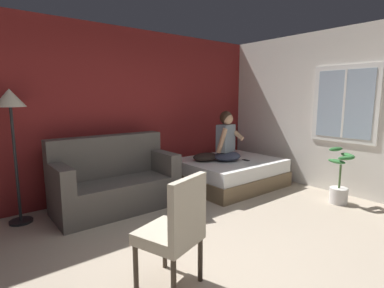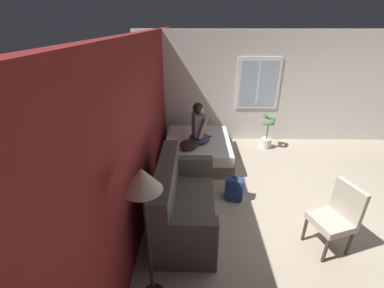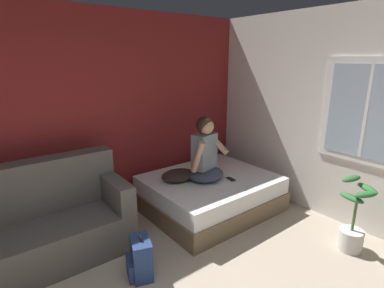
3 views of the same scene
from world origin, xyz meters
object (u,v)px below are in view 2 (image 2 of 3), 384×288
person_seated (199,126)px  bed (198,149)px  cell_phone (208,136)px  floor_lamp (144,194)px  side_chair (336,216)px  potted_plant (267,136)px  backpack (234,189)px  couch (182,203)px  throw_pillow (189,145)px

person_seated → bed: bearing=9.5°
cell_phone → floor_lamp: floor_lamp is taller
side_chair → potted_plant: (3.12, 0.10, -0.23)m
bed → backpack: size_ratio=3.79×
couch → backpack: size_ratio=3.73×
throw_pillow → floor_lamp: (-2.87, 0.34, 0.88)m
side_chair → bed: bearing=35.7°
throw_pillow → potted_plant: potted_plant is taller
potted_plant → person_seated: bearing=113.0°
side_chair → cell_phone: 3.10m
person_seated → floor_lamp: floor_lamp is taller
person_seated → backpack: bearing=-155.7°
floor_lamp → throw_pillow: bearing=-6.7°
bed → backpack: bed is taller
backpack → potted_plant: bearing=-27.5°
side_chair → floor_lamp: size_ratio=0.58×
person_seated → potted_plant: person_seated is taller
throw_pillow → potted_plant: (1.02, -1.89, -0.25)m
side_chair → floor_lamp: floor_lamp is taller
bed → side_chair: 3.11m
bed → potted_plant: bearing=-70.4°
throw_pillow → cell_phone: (0.58, -0.43, -0.07)m
throw_pillow → floor_lamp: bearing=173.3°
person_seated → throw_pillow: (-0.31, 0.21, -0.29)m
side_chair → potted_plant: size_ratio=1.15×
couch → cell_phone: size_ratio=11.87×
backpack → floor_lamp: 2.49m
potted_plant → couch: bearing=144.3°
backpack → person_seated: bearing=24.3°
person_seated → cell_phone: person_seated is taller
bed → couch: couch is taller
bed → cell_phone: size_ratio=12.06×
backpack → throw_pillow: throw_pillow is taller
throw_pillow → potted_plant: bearing=-61.7°
couch → floor_lamp: floor_lamp is taller
bed → potted_plant: potted_plant is taller
potted_plant → floor_lamp: bearing=150.2°
side_chair → backpack: (1.05, 1.18, -0.34)m
side_chair → backpack: bearing=48.2°
person_seated → floor_lamp: (-3.17, 0.54, 0.59)m
bed → potted_plant: (0.61, -1.70, 0.07)m
bed → backpack: bearing=-156.7°
bed → person_seated: person_seated is taller
side_chair → throw_pillow: (2.10, 2.00, 0.02)m
side_chair → floor_lamp: 2.62m
person_seated → backpack: 1.62m
bed → cell_phone: cell_phone is taller
potted_plant → side_chair: bearing=-178.1°
floor_lamp → potted_plant: floor_lamp is taller
bed → couch: size_ratio=1.02×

